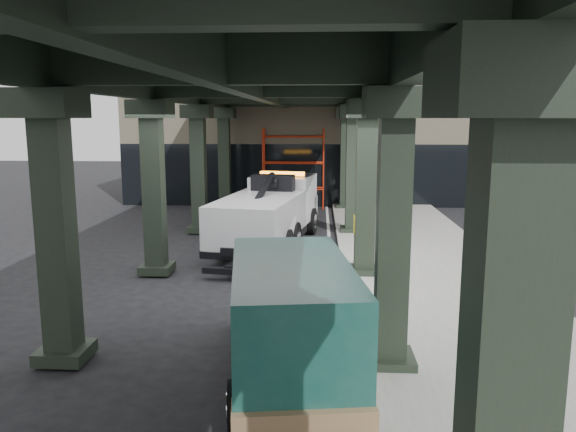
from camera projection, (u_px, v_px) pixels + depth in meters
The scene contains 8 objects.
ground at pixel (267, 298), 14.25m from camera, with size 90.00×90.00×0.00m, color black.
sidewalk at pixel (431, 276), 15.95m from camera, with size 5.00×40.00×0.15m, color gray.
lane_stripe at pixel (332, 277), 16.12m from camera, with size 0.12×38.00×0.01m, color silver.
viaduct at pixel (258, 82), 15.30m from camera, with size 7.40×32.00×6.40m.
building at pixel (332, 127), 33.12m from camera, with size 22.00×10.00×8.00m, color #C6B793.
scaffolding at pixel (294, 166), 28.29m from camera, with size 3.08×0.88×4.00m.
tow_truck at pixel (271, 210), 19.96m from camera, with size 3.43×8.21×2.62m.
towed_van at pixel (290, 314), 9.72m from camera, with size 2.71×5.48×2.14m.
Camera 1 is at (1.32, -13.63, 4.50)m, focal length 35.00 mm.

